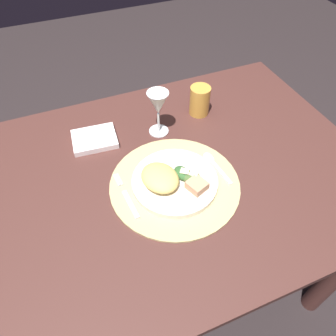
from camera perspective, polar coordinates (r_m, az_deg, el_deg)
The scene contains 12 objects.
ground_plane at distance 1.55m, azimuth -1.94°, elevation -19.38°, with size 6.00×6.00×0.00m, color black.
dining_table at distance 1.03m, azimuth -2.77°, elevation -6.84°, with size 1.31×0.85×0.73m.
placemat at distance 0.90m, azimuth 1.22°, elevation -2.93°, with size 0.37×0.37×0.01m, color tan.
dinner_plate at distance 0.89m, azimuth 1.23°, elevation -2.44°, with size 0.24×0.24×0.02m, color silver.
pasta_serving at distance 0.86m, azimuth -1.45°, elevation -1.76°, with size 0.12×0.10×0.04m, color #DFC166.
salad_greens at distance 0.88m, azimuth 3.38°, elevation -1.36°, with size 0.07×0.09×0.03m.
bread_piece at distance 0.85m, azimuth 5.21°, elevation -3.14°, with size 0.05×0.05×0.02m, color tan.
fork at distance 0.87m, azimuth -7.37°, elevation -5.27°, with size 0.03×0.17×0.00m.
spoon at distance 0.95m, azimuth 8.16°, elevation 0.89°, with size 0.03×0.14×0.01m.
napkin at distance 1.04m, azimuth -13.08°, elevation 5.10°, with size 0.14×0.11×0.02m, color white.
wine_glass at distance 0.99m, azimuth -1.80°, elevation 11.27°, with size 0.07×0.07×0.15m.
amber_tumbler at distance 1.11m, azimuth 5.72°, elevation 11.99°, with size 0.07×0.07×0.10m, color gold.
Camera 1 is at (-0.18, -0.56, 1.43)m, focal length 33.85 mm.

